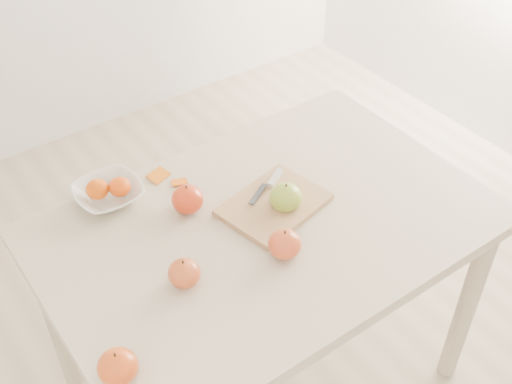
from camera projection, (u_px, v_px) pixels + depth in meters
ground at (264, 379)px, 2.22m from camera, size 3.50×3.50×0.00m
table at (266, 247)px, 1.79m from camera, size 1.20×0.80×0.75m
cutting_board at (274, 205)px, 1.77m from camera, size 0.32×0.26×0.02m
board_tangerine at (285, 193)px, 1.75m from camera, size 0.06×0.06×0.05m
fruit_bowl at (109, 194)px, 1.78m from camera, size 0.18×0.18×0.05m
bowl_tangerine_near at (97, 189)px, 1.76m from camera, size 0.06×0.06×0.06m
bowl_tangerine_far at (120, 187)px, 1.77m from camera, size 0.06×0.06×0.05m
orange_peel_a at (159, 177)px, 1.87m from camera, size 0.07×0.06×0.01m
orange_peel_b at (180, 183)px, 1.85m from camera, size 0.05×0.05×0.01m
paring_knife at (272, 181)px, 1.82m from camera, size 0.16×0.08×0.01m
apple_green at (286, 197)px, 1.74m from camera, size 0.09×0.09×0.08m
apple_red_a at (187, 199)px, 1.74m from camera, size 0.09×0.09×0.08m
apple_red_b at (184, 273)px, 1.54m from camera, size 0.08×0.08×0.07m
apple_red_d at (118, 367)px, 1.34m from camera, size 0.09×0.09×0.08m
apple_red_c at (285, 244)px, 1.61m from camera, size 0.09×0.09×0.08m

